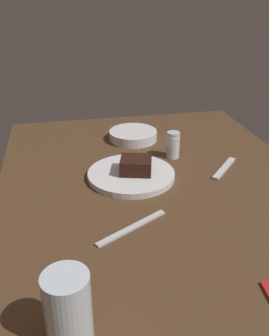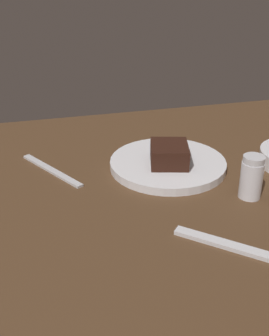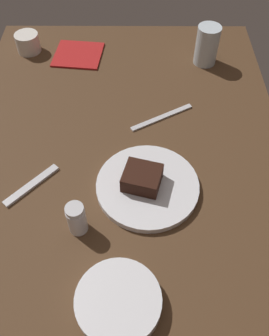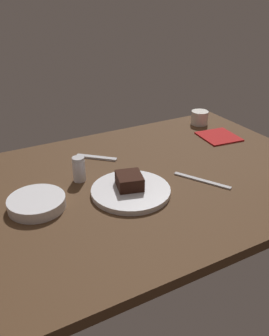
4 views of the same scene
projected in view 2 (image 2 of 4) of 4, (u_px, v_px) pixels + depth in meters
The scene contains 6 objects.
dining_table at pixel (131, 195), 81.16cm from camera, with size 120.00×84.00×3.00cm, color #4C331E.
dessert_plate at pixel (168, 164), 87.81cm from camera, with size 23.79×23.79×1.64cm, color silver.
chocolate_cake_slice at pixel (169, 154), 85.36cm from camera, with size 8.30×7.37×4.06cm, color black.
salt_shaker at pixel (252, 177), 75.88cm from camera, with size 4.05×4.05×8.08cm.
dessert_spoon at pixel (222, 243), 64.54cm from camera, with size 15.00×1.80×0.70cm, color silver.
butter_knife at pixel (52, 170), 86.51cm from camera, with size 19.00×1.40×0.50cm, color silver.
Camera 2 is at (17.21, 68.05, 42.57)cm, focal length 45.67 mm.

